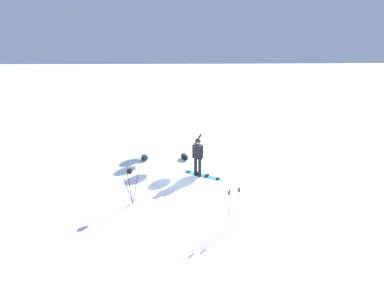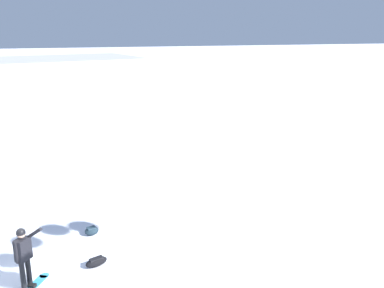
# 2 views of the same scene
# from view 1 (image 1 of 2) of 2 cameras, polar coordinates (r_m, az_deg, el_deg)

# --- Properties ---
(ground_plane) EXTENTS (300.00, 300.00, 0.00)m
(ground_plane) POSITION_cam_1_polar(r_m,az_deg,el_deg) (10.75, -1.44, -8.12)
(ground_plane) COLOR white
(snowboarder) EXTENTS (0.78, 0.47, 1.79)m
(snowboarder) POSITION_cam_1_polar(r_m,az_deg,el_deg) (10.59, 1.36, -2.10)
(snowboarder) COLOR black
(snowboarder) RESTS_ON ground_plane
(snowboard) EXTENTS (1.10, 1.58, 0.10)m
(snowboard) POSITION_cam_1_polar(r_m,az_deg,el_deg) (11.05, 2.44, -7.17)
(snowboard) COLOR teal
(snowboard) RESTS_ON ground_plane
(gear_bag_large) EXTENTS (0.72, 0.49, 0.27)m
(gear_bag_large) POSITION_cam_1_polar(r_m,az_deg,el_deg) (12.65, -1.76, -2.95)
(gear_bag_large) COLOR black
(gear_bag_large) RESTS_ON ground_plane
(camera_tripod) EXTENTS (0.49, 0.50, 1.37)m
(camera_tripod) POSITION_cam_1_polar(r_m,az_deg,el_deg) (8.91, -14.04, -7.93)
(camera_tripod) COLOR #262628
(camera_tripod) RESTS_ON ground_plane
(gear_bag_small) EXTENTS (0.55, 0.48, 0.28)m
(gear_bag_small) POSITION_cam_1_polar(r_m,az_deg,el_deg) (12.77, -10.90, -3.08)
(gear_bag_small) COLOR #192833
(gear_bag_small) RESTS_ON ground_plane
(ski_poles) EXTENTS (0.37, 0.42, 1.25)m
(ski_poles) POSITION_cam_1_polar(r_m,az_deg,el_deg) (7.85, 9.57, -12.97)
(ski_poles) COLOR gray
(ski_poles) RESTS_ON ground_plane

